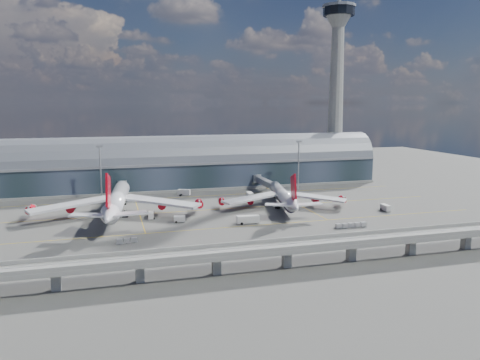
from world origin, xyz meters
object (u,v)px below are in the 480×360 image
object	(u,v)px
control_tower	(336,92)
cargo_train_2	(450,228)
cargo_train_0	(127,241)
service_truck_5	(184,192)
airliner_left	(116,201)
airliner_right	(283,197)
service_truck_4	(250,195)
cargo_train_1	(351,225)
floodlight_mast_left	(101,171)
floodlight_mast_right	(299,163)
service_truck_1	(180,219)
service_truck_0	(151,215)
service_truck_2	(248,219)
service_truck_3	(386,208)

from	to	relation	value
control_tower	cargo_train_2	distance (m)	130.76
cargo_train_0	service_truck_5	bearing A→B (deg)	-15.29
airliner_left	airliner_right	size ratio (longest dim) A/B	1.25
service_truck_4	cargo_train_1	xyz separation A→B (m)	(20.11, -60.48, -0.66)
cargo_train_1	service_truck_5	bearing A→B (deg)	30.92
floodlight_mast_left	cargo_train_2	world-z (taller)	floodlight_mast_left
floodlight_mast_right	control_tower	bearing A→B (deg)	38.66
control_tower	cargo_train_0	distance (m)	171.03
floodlight_mast_right	service_truck_1	bearing A→B (deg)	-143.55
airliner_right	floodlight_mast_left	bearing A→B (deg)	163.55
control_tower	cargo_train_2	xyz separation A→B (m)	(-15.38, -119.57, -50.64)
service_truck_0	service_truck_1	bearing A→B (deg)	-35.87
control_tower	floodlight_mast_left	distance (m)	143.01
service_truck_1	cargo_train_1	bearing A→B (deg)	-100.89
service_truck_1	cargo_train_1	distance (m)	64.25
control_tower	service_truck_2	bearing A→B (deg)	-132.23
control_tower	service_truck_5	bearing A→B (deg)	-163.42
service_truck_3	airliner_left	bearing A→B (deg)	172.87
service_truck_0	airliner_left	bearing A→B (deg)	159.40
service_truck_1	service_truck_2	world-z (taller)	service_truck_2
floodlight_mast_left	cargo_train_0	size ratio (longest dim) A/B	3.72
service_truck_2	service_truck_0	bearing A→B (deg)	66.41
floodlight_mast_right	service_truck_5	xyz separation A→B (m)	(-60.96, -0.56, -12.14)
service_truck_4	service_truck_1	bearing A→B (deg)	-133.33
floodlight_mast_left	service_truck_5	size ratio (longest dim) A/B	4.00
service_truck_0	cargo_train_0	world-z (taller)	service_truck_0
airliner_right	service_truck_2	world-z (taller)	airliner_right
service_truck_4	cargo_train_2	distance (m)	90.69
service_truck_3	cargo_train_2	size ratio (longest dim) A/B	0.65
cargo_train_2	control_tower	bearing A→B (deg)	12.68
control_tower	cargo_train_1	size ratio (longest dim) A/B	8.37
control_tower	airliner_left	bearing A→B (deg)	-153.31
floodlight_mast_right	service_truck_2	bearing A→B (deg)	-126.97
service_truck_4	floodlight_mast_left	bearing A→B (deg)	170.35
cargo_train_0	cargo_train_1	xyz separation A→B (m)	(79.82, -2.54, 0.06)
service_truck_4	service_truck_3	bearing A→B (deg)	-35.93
airliner_left	service_truck_2	bearing A→B (deg)	-21.49
airliner_right	control_tower	bearing A→B (deg)	59.96
service_truck_1	service_truck_2	xyz separation A→B (m)	(24.58, -9.29, 0.36)
control_tower	service_truck_4	size ratio (longest dim) A/B	19.26
floodlight_mast_left	airliner_right	world-z (taller)	floodlight_mast_left
service_truck_3	service_truck_0	bearing A→B (deg)	175.28
airliner_left	service_truck_1	world-z (taller)	airliner_left
service_truck_4	cargo_train_0	distance (m)	83.20
floodlight_mast_right	service_truck_2	world-z (taller)	floodlight_mast_right
service_truck_0	service_truck_4	bearing A→B (deg)	34.83
service_truck_3	cargo_train_0	distance (m)	108.74
service_truck_4	floodlight_mast_right	bearing A→B (deg)	32.41
floodlight_mast_right	cargo_train_0	distance (m)	119.17
control_tower	service_truck_3	bearing A→B (deg)	-102.80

